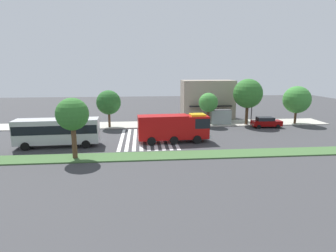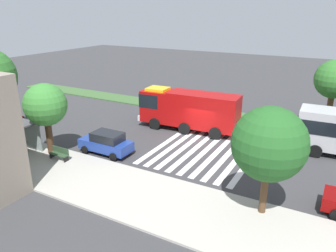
{
  "view_description": "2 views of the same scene",
  "coord_description": "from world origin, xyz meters",
  "px_view_note": "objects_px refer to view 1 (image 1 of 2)",
  "views": [
    {
      "loc": [
        -2.45,
        -37.95,
        9.58
      ],
      "look_at": [
        1.3,
        1.22,
        1.46
      ],
      "focal_mm": 29.94,
      "sensor_mm": 36.0,
      "label": 1
    },
    {
      "loc": [
        -10.69,
        23.77,
        10.68
      ],
      "look_at": [
        2.07,
        0.87,
        1.31
      ],
      "focal_mm": 34.91,
      "sensor_mm": 36.0,
      "label": 2
    }
  ],
  "objects_px": {
    "bus_stop_shelter": "(221,114)",
    "sidewalk_tree_center": "(248,94)",
    "fire_truck": "(176,127)",
    "sidewalk_tree_east": "(297,100)",
    "transit_bus": "(57,130)",
    "bench_near_shelter": "(198,122)",
    "parked_car_west": "(73,126)",
    "parked_car_mid": "(188,124)",
    "parked_car_east": "(266,122)",
    "sidewalk_tree_far_west": "(109,103)",
    "sidewalk_tree_west": "(208,103)",
    "street_lamp": "(252,103)",
    "median_tree_west": "(72,115)"
  },
  "relations": [
    {
      "from": "bench_near_shelter",
      "to": "sidewalk_tree_west",
      "type": "height_order",
      "value": "sidewalk_tree_west"
    },
    {
      "from": "transit_bus",
      "to": "bench_near_shelter",
      "type": "height_order",
      "value": "transit_bus"
    },
    {
      "from": "bench_near_shelter",
      "to": "median_tree_west",
      "type": "distance_m",
      "value": 24.02
    },
    {
      "from": "sidewalk_tree_far_west",
      "to": "sidewalk_tree_west",
      "type": "distance_m",
      "value": 16.43
    },
    {
      "from": "parked_car_east",
      "to": "sidewalk_tree_far_west",
      "type": "distance_m",
      "value": 25.99
    },
    {
      "from": "fire_truck",
      "to": "sidewalk_tree_far_west",
      "type": "bearing_deg",
      "value": 130.53
    },
    {
      "from": "fire_truck",
      "to": "parked_car_west",
      "type": "relative_size",
      "value": 2.02
    },
    {
      "from": "bus_stop_shelter",
      "to": "parked_car_mid",
      "type": "bearing_deg",
      "value": -155.55
    },
    {
      "from": "fire_truck",
      "to": "median_tree_west",
      "type": "relative_size",
      "value": 1.47
    },
    {
      "from": "sidewalk_tree_far_west",
      "to": "sidewalk_tree_east",
      "type": "relative_size",
      "value": 0.93
    },
    {
      "from": "parked_car_west",
      "to": "bus_stop_shelter",
      "type": "bearing_deg",
      "value": 6.89
    },
    {
      "from": "street_lamp",
      "to": "sidewalk_tree_west",
      "type": "bearing_deg",
      "value": 176.91
    },
    {
      "from": "median_tree_west",
      "to": "sidewalk_tree_far_west",
      "type": "bearing_deg",
      "value": 83.1
    },
    {
      "from": "street_lamp",
      "to": "sidewalk_tree_west",
      "type": "height_order",
      "value": "street_lamp"
    },
    {
      "from": "parked_car_east",
      "to": "sidewalk_tree_center",
      "type": "distance_m",
      "value": 5.62
    },
    {
      "from": "sidewalk_tree_east",
      "to": "median_tree_west",
      "type": "distance_m",
      "value": 37.49
    },
    {
      "from": "parked_car_west",
      "to": "bench_near_shelter",
      "type": "relative_size",
      "value": 2.96
    },
    {
      "from": "bench_near_shelter",
      "to": "sidewalk_tree_far_west",
      "type": "distance_m",
      "value": 15.3
    },
    {
      "from": "fire_truck",
      "to": "transit_bus",
      "type": "xyz_separation_m",
      "value": [
        -14.81,
        -0.72,
        -0.01
      ]
    },
    {
      "from": "street_lamp",
      "to": "sidewalk_tree_center",
      "type": "bearing_deg",
      "value": 148.86
    },
    {
      "from": "street_lamp",
      "to": "median_tree_west",
      "type": "distance_m",
      "value": 30.16
    },
    {
      "from": "bench_near_shelter",
      "to": "median_tree_west",
      "type": "bearing_deg",
      "value": -135.31
    },
    {
      "from": "fire_truck",
      "to": "sidewalk_tree_west",
      "type": "height_order",
      "value": "sidewalk_tree_west"
    },
    {
      "from": "fire_truck",
      "to": "bench_near_shelter",
      "type": "height_order",
      "value": "fire_truck"
    },
    {
      "from": "sidewalk_tree_far_west",
      "to": "sidewalk_tree_center",
      "type": "distance_m",
      "value": 23.2
    },
    {
      "from": "parked_car_west",
      "to": "street_lamp",
      "type": "relative_size",
      "value": 0.73
    },
    {
      "from": "bench_near_shelter",
      "to": "sidewalk_tree_far_west",
      "type": "bearing_deg",
      "value": -177.73
    },
    {
      "from": "sidewalk_tree_west",
      "to": "median_tree_west",
      "type": "relative_size",
      "value": 0.84
    },
    {
      "from": "fire_truck",
      "to": "parked_car_west",
      "type": "xyz_separation_m",
      "value": [
        -14.93,
        7.89,
        -1.18
      ]
    },
    {
      "from": "bus_stop_shelter",
      "to": "sidewalk_tree_west",
      "type": "xyz_separation_m",
      "value": [
        -2.44,
        -0.61,
        2.05
      ]
    },
    {
      "from": "parked_car_west",
      "to": "sidewalk_tree_far_west",
      "type": "bearing_deg",
      "value": 22.97
    },
    {
      "from": "sidewalk_tree_east",
      "to": "bus_stop_shelter",
      "type": "bearing_deg",
      "value": 177.33
    },
    {
      "from": "transit_bus",
      "to": "bench_near_shelter",
      "type": "bearing_deg",
      "value": -153.02
    },
    {
      "from": "sidewalk_tree_west",
      "to": "bench_near_shelter",
      "type": "bearing_deg",
      "value": 159.26
    },
    {
      "from": "parked_car_east",
      "to": "bus_stop_shelter",
      "type": "distance_m",
      "value": 7.45
    },
    {
      "from": "fire_truck",
      "to": "street_lamp",
      "type": "distance_m",
      "value": 17.26
    },
    {
      "from": "fire_truck",
      "to": "transit_bus",
      "type": "distance_m",
      "value": 14.83
    },
    {
      "from": "fire_truck",
      "to": "sidewalk_tree_east",
      "type": "height_order",
      "value": "sidewalk_tree_east"
    },
    {
      "from": "transit_bus",
      "to": "median_tree_west",
      "type": "height_order",
      "value": "median_tree_west"
    },
    {
      "from": "sidewalk_tree_center",
      "to": "median_tree_west",
      "type": "distance_m",
      "value": 29.8
    },
    {
      "from": "parked_car_mid",
      "to": "transit_bus",
      "type": "xyz_separation_m",
      "value": [
        -17.82,
        -8.61,
        1.17
      ]
    },
    {
      "from": "fire_truck",
      "to": "bus_stop_shelter",
      "type": "relative_size",
      "value": 2.72
    },
    {
      "from": "parked_car_east",
      "to": "sidewalk_tree_far_west",
      "type": "relative_size",
      "value": 0.81
    },
    {
      "from": "bench_near_shelter",
      "to": "sidewalk_tree_center",
      "type": "relative_size",
      "value": 0.21
    },
    {
      "from": "parked_car_east",
      "to": "street_lamp",
      "type": "relative_size",
      "value": 0.75
    },
    {
      "from": "bus_stop_shelter",
      "to": "sidewalk_tree_east",
      "type": "bearing_deg",
      "value": -2.67
    },
    {
      "from": "bus_stop_shelter",
      "to": "sidewalk_tree_center",
      "type": "xyz_separation_m",
      "value": [
        4.3,
        -0.61,
        3.52
      ]
    },
    {
      "from": "sidewalk_tree_east",
      "to": "parked_car_mid",
      "type": "bearing_deg",
      "value": -173.48
    },
    {
      "from": "parked_car_west",
      "to": "sidewalk_tree_far_west",
      "type": "xyz_separation_m",
      "value": [
        5.25,
        2.2,
        3.28
      ]
    },
    {
      "from": "parked_car_east",
      "to": "bench_near_shelter",
      "type": "distance_m",
      "value": 11.18
    }
  ]
}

